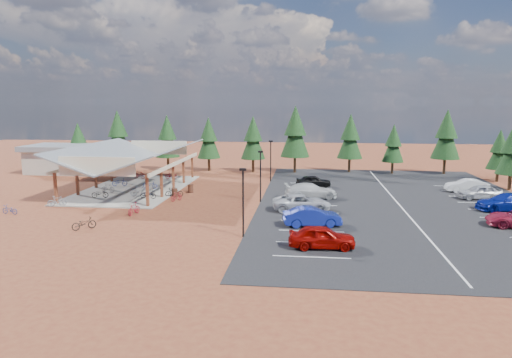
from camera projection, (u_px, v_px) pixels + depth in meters
name	position (u px, v px, depth m)	size (l,w,h in m)	color
ground	(207.00, 205.00, 44.08)	(140.00, 140.00, 0.00)	maroon
asphalt_lot	(398.00, 203.00, 44.90)	(27.00, 44.00, 0.04)	black
concrete_pad	(135.00, 189.00, 52.06)	(10.60, 18.60, 0.10)	gray
bike_pavilion	(133.00, 156.00, 51.43)	(11.65, 19.40, 4.97)	#5B2E1A
outbuilding	(68.00, 158.00, 64.10)	(11.00, 7.00, 3.90)	#ADA593
lamp_post_0	(243.00, 198.00, 33.22)	(0.50, 0.25, 5.14)	black
lamp_post_1	(260.00, 173.00, 44.97)	(0.50, 0.25, 5.14)	black
lamp_post_2	(271.00, 158.00, 56.72)	(0.50, 0.25, 5.14)	black
trash_bin_0	(175.00, 193.00, 47.81)	(0.60, 0.60, 0.90)	#3D2115
trash_bin_1	(191.00, 189.00, 50.10)	(0.60, 0.60, 0.90)	#3D2115
pine_0	(78.00, 141.00, 67.34)	(2.95, 2.95, 6.88)	#382314
pine_1	(118.00, 134.00, 66.30)	(3.73, 3.73, 8.68)	#382314
pine_2	(167.00, 137.00, 65.76)	(3.46, 3.46, 8.06)	#382314
pine_3	(209.00, 138.00, 65.25)	(3.32, 3.32, 7.72)	#382314
pine_4	(253.00, 138.00, 63.87)	(3.42, 3.42, 7.96)	#382314
pine_5	(295.00, 132.00, 63.30)	(4.04, 4.04, 9.41)	#382314
pine_6	(350.00, 137.00, 63.88)	(3.55, 3.55, 8.26)	#382314
pine_7	(393.00, 144.00, 62.66)	(2.95, 2.95, 6.87)	#382314
pine_8	(446.00, 135.00, 62.11)	(3.83, 3.83, 8.91)	#382314
pine_13	(499.00, 150.00, 56.33)	(2.82, 2.82, 6.56)	#382314
bike_0	(100.00, 194.00, 46.93)	(0.59, 1.68, 0.88)	black
bike_1	(108.00, 188.00, 49.80)	(0.46, 1.63, 0.98)	gray
bike_2	(120.00, 182.00, 53.57)	(0.60, 1.72, 0.90)	#263596
bike_3	(139.00, 175.00, 58.65)	(0.47, 1.66, 1.00)	maroon
bike_4	(148.00, 194.00, 46.56)	(0.57, 1.65, 0.87)	black
bike_5	(139.00, 191.00, 47.79)	(0.53, 1.86, 1.12)	#909498
bike_6	(150.00, 185.00, 51.84)	(0.62, 1.79, 0.94)	#273FA1
bike_7	(171.00, 175.00, 58.44)	(0.44, 1.55, 0.93)	maroon
bike_9	(57.00, 201.00, 43.41)	(0.48, 1.71, 1.03)	gray
bike_10	(10.00, 210.00, 40.45)	(0.56, 1.60, 0.84)	navy
bike_11	(134.00, 209.00, 40.31)	(0.50, 1.77, 1.06)	maroon
bike_12	(84.00, 223.00, 35.61)	(0.66, 1.88, 0.99)	black
bike_15	(177.00, 196.00, 45.84)	(0.44, 1.55, 0.93)	maroon
bike_16	(174.00, 192.00, 47.85)	(0.65, 1.86, 0.98)	black
car_0	(322.00, 237.00, 30.94)	(1.82, 4.53, 1.54)	#8A0602
car_1	(312.00, 217.00, 36.46)	(1.61, 4.62, 1.52)	navy
car_2	(302.00, 203.00, 41.64)	(2.46, 5.33, 1.48)	#AFB0B7
car_3	(311.00, 191.00, 46.94)	(2.18, 5.36, 1.56)	#BDBDBD
car_4	(314.00, 181.00, 53.24)	(1.62, 4.02, 1.37)	black
car_7	(507.00, 202.00, 41.58)	(2.21, 5.43, 1.58)	navy
car_8	(479.00, 192.00, 46.58)	(1.74, 4.32, 1.47)	#A2A3A9
car_9	(467.00, 186.00, 50.17)	(1.54, 4.41, 1.45)	white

